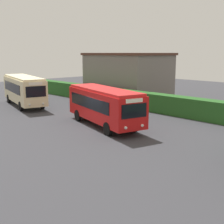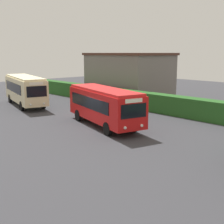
# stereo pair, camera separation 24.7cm
# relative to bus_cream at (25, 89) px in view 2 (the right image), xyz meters

# --- Properties ---
(ground_plane) EXTENTS (86.52, 86.52, 0.00)m
(ground_plane) POSITION_rel_bus_cream_xyz_m (13.62, -0.86, -1.90)
(ground_plane) COLOR #38383D
(bus_cream) EXTENTS (9.85, 4.59, 3.32)m
(bus_cream) POSITION_rel_bus_cream_xyz_m (0.00, 0.00, 0.00)
(bus_cream) COLOR beige
(bus_cream) RESTS_ON ground_plane
(bus_red) EXTENTS (9.13, 4.54, 3.09)m
(bus_red) POSITION_rel_bus_cream_xyz_m (13.26, 0.12, -0.11)
(bus_red) COLOR red
(bus_red) RESTS_ON ground_plane
(person_left) EXTENTS (0.45, 0.50, 1.67)m
(person_left) POSITION_rel_bus_cream_xyz_m (12.92, 4.60, -1.02)
(person_left) COLOR maroon
(person_left) RESTS_ON ground_plane
(hedge_row) EXTENTS (55.26, 1.50, 1.83)m
(hedge_row) POSITION_rel_bus_cream_xyz_m (13.62, 8.12, -0.98)
(hedge_row) COLOR #275B22
(hedge_row) RESTS_ON ground_plane
(depot_building) EXTENTS (10.26, 7.69, 5.87)m
(depot_building) POSITION_rel_bus_cream_xyz_m (3.54, 13.14, 1.05)
(depot_building) COLOR slate
(depot_building) RESTS_ON ground_plane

